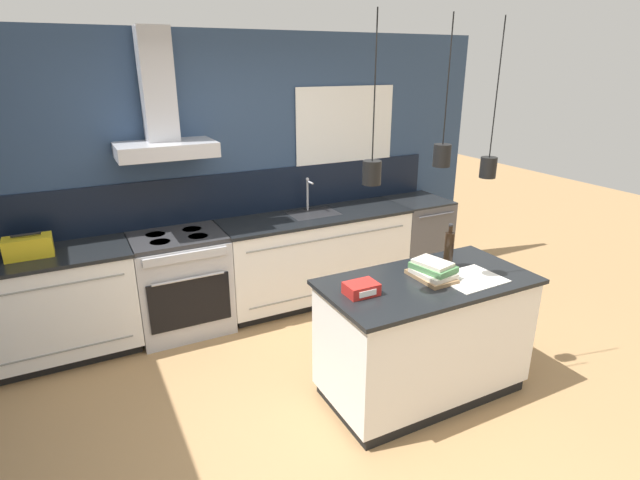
# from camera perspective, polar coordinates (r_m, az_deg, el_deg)

# --- Properties ---
(ground_plane) EXTENTS (16.00, 16.00, 0.00)m
(ground_plane) POSITION_cam_1_polar(r_m,az_deg,el_deg) (3.69, 1.01, -19.45)
(ground_plane) COLOR #A87F51
(ground_plane) RESTS_ON ground
(wall_back) EXTENTS (5.60, 2.22, 2.60)m
(wall_back) POSITION_cam_1_polar(r_m,az_deg,el_deg) (4.80, -10.58, 7.70)
(wall_back) COLOR navy
(wall_back) RESTS_ON ground_plane
(counter_run_left) EXTENTS (1.38, 0.64, 0.91)m
(counter_run_left) POSITION_cam_1_polar(r_m,az_deg,el_deg) (4.62, -28.82, -6.79)
(counter_run_left) COLOR black
(counter_run_left) RESTS_ON ground_plane
(counter_run_sink) EXTENTS (1.92, 0.64, 1.25)m
(counter_run_sink) POSITION_cam_1_polar(r_m,az_deg,el_deg) (5.06, -0.51, -1.92)
(counter_run_sink) COLOR black
(counter_run_sink) RESTS_ON ground_plane
(oven_range) EXTENTS (0.80, 0.66, 0.91)m
(oven_range) POSITION_cam_1_polar(r_m,az_deg,el_deg) (4.66, -15.54, -4.76)
(oven_range) COLOR #B5B5BA
(oven_range) RESTS_ON ground_plane
(dishwasher) EXTENTS (0.60, 0.65, 0.91)m
(dishwasher) POSITION_cam_1_polar(r_m,az_deg,el_deg) (5.70, 10.81, 0.17)
(dishwasher) COLOR #4C4C51
(dishwasher) RESTS_ON ground_plane
(kitchen_island) EXTENTS (1.49, 0.77, 0.91)m
(kitchen_island) POSITION_cam_1_polar(r_m,az_deg,el_deg) (3.74, 11.78, -10.78)
(kitchen_island) COLOR black
(kitchen_island) RESTS_ON ground_plane
(bottle_on_island) EXTENTS (0.07, 0.07, 0.33)m
(bottle_on_island) POSITION_cam_1_polar(r_m,az_deg,el_deg) (3.72, 14.50, -1.03)
(bottle_on_island) COLOR black
(bottle_on_island) RESTS_ON kitchen_island
(book_stack) EXTENTS (0.26, 0.33, 0.12)m
(book_stack) POSITION_cam_1_polar(r_m,az_deg,el_deg) (3.54, 12.75, -3.43)
(book_stack) COLOR olive
(book_stack) RESTS_ON kitchen_island
(red_supply_box) EXTENTS (0.21, 0.16, 0.08)m
(red_supply_box) POSITION_cam_1_polar(r_m,az_deg,el_deg) (3.24, 4.74, -5.57)
(red_supply_box) COLOR red
(red_supply_box) RESTS_ON kitchen_island
(paper_pile) EXTENTS (0.44, 0.36, 0.01)m
(paper_pile) POSITION_cam_1_polar(r_m,az_deg,el_deg) (3.62, 16.86, -4.25)
(paper_pile) COLOR silver
(paper_pile) RESTS_ON kitchen_island
(yellow_toolbox) EXTENTS (0.34, 0.18, 0.19)m
(yellow_toolbox) POSITION_cam_1_polar(r_m,az_deg,el_deg) (4.43, -30.37, -0.69)
(yellow_toolbox) COLOR gold
(yellow_toolbox) RESTS_ON counter_run_left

